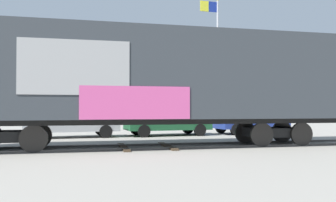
% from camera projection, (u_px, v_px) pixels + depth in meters
% --- Properties ---
extents(ground_plane, '(260.00, 260.00, 0.00)m').
position_uv_depth(ground_plane, '(183.00, 147.00, 13.84)').
color(ground_plane, gray).
extents(track, '(60.00, 4.72, 0.08)m').
position_uv_depth(track, '(164.00, 146.00, 13.61)').
color(track, '#4C4742').
rests_on(track, ground_plane).
extents(freight_car, '(16.02, 3.63, 4.56)m').
position_uv_depth(freight_car, '(152.00, 78.00, 13.56)').
color(freight_car, '#33383D').
rests_on(freight_car, ground_plane).
extents(flagpole, '(1.40, 0.18, 9.15)m').
position_uv_depth(flagpole, '(215.00, 48.00, 25.05)').
color(flagpole, silver).
rests_on(flagpole, ground_plane).
extents(hillside, '(135.31, 29.99, 13.52)m').
position_uv_depth(hillside, '(88.00, 94.00, 74.50)').
color(hillside, silver).
rests_on(hillside, ground_plane).
extents(parked_car_silver, '(4.67, 2.04, 1.64)m').
position_uv_depth(parked_car_silver, '(72.00, 121.00, 18.24)').
color(parked_car_silver, '#B7BABF').
rests_on(parked_car_silver, ground_plane).
extents(parked_car_green, '(4.58, 2.14, 1.67)m').
position_uv_depth(parked_car_green, '(167.00, 120.00, 19.62)').
color(parked_car_green, '#1E5933').
rests_on(parked_car_green, ground_plane).
extents(parked_car_blue, '(4.42, 2.21, 1.66)m').
position_uv_depth(parked_car_blue, '(250.00, 119.00, 21.10)').
color(parked_car_blue, navy).
rests_on(parked_car_blue, ground_plane).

